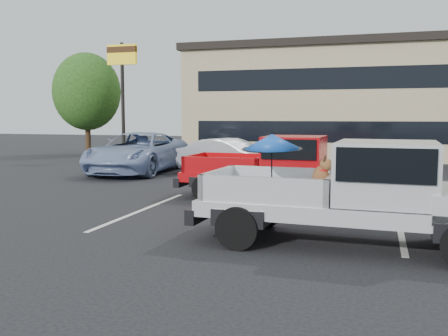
% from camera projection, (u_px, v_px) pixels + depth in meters
% --- Properties ---
extents(ground, '(90.00, 90.00, 0.00)m').
position_uv_depth(ground, '(237.00, 238.00, 9.52)').
color(ground, black).
rests_on(ground, ground).
extents(stripe_left, '(0.12, 5.00, 0.01)m').
position_uv_depth(stripe_left, '(142.00, 210.00, 12.30)').
color(stripe_left, silver).
rests_on(stripe_left, ground).
extents(stripe_right, '(0.12, 5.00, 0.01)m').
position_uv_depth(stripe_right, '(399.00, 226.00, 10.54)').
color(stripe_right, silver).
rests_on(stripe_right, ground).
extents(motel_building, '(20.40, 8.40, 6.30)m').
position_uv_depth(motel_building, '(370.00, 100.00, 28.55)').
color(motel_building, tan).
rests_on(motel_building, ground).
extents(motel_sign, '(1.60, 0.22, 6.00)m').
position_uv_depth(motel_sign, '(122.00, 70.00, 25.27)').
color(motel_sign, black).
rests_on(motel_sign, ground).
extents(tree_left, '(3.96, 3.96, 6.02)m').
position_uv_depth(tree_left, '(87.00, 92.00, 29.39)').
color(tree_left, '#332114').
rests_on(tree_left, ground).
extents(tree_back, '(4.68, 4.68, 7.11)m').
position_uv_depth(tree_back, '(440.00, 81.00, 30.11)').
color(tree_back, '#332114').
rests_on(tree_back, ground).
extents(silver_pickup, '(5.76, 2.29, 2.06)m').
position_uv_depth(silver_pickup, '(371.00, 188.00, 8.73)').
color(silver_pickup, black).
rests_on(silver_pickup, ground).
extents(red_pickup, '(5.40, 2.08, 1.77)m').
position_uv_depth(red_pickup, '(289.00, 165.00, 13.63)').
color(red_pickup, black).
rests_on(red_pickup, ground).
extents(silver_sedan, '(4.59, 2.65, 1.43)m').
position_uv_depth(silver_sedan, '(231.00, 157.00, 19.46)').
color(silver_sedan, '#A6A9AD').
rests_on(silver_sedan, ground).
extents(blue_suv, '(3.02, 6.05, 1.65)m').
position_uv_depth(blue_suv, '(138.00, 153.00, 20.40)').
color(blue_suv, '#7C8FBA').
rests_on(blue_suv, ground).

